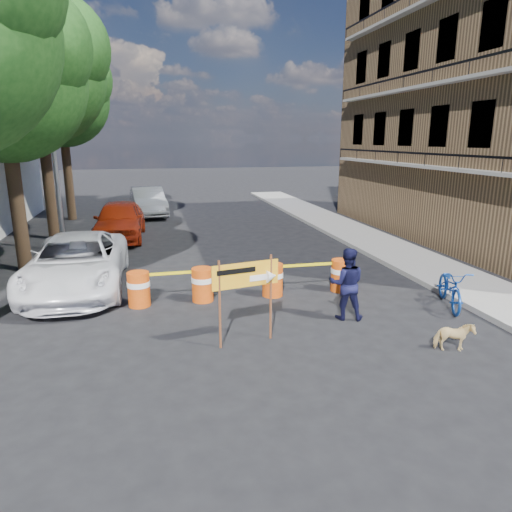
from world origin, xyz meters
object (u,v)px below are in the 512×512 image
barrel_far_left (139,288)px  sedan_red (120,220)px  barrel_mid_right (273,279)px  dog (454,337)px  suv_white (77,263)px  detour_sign (254,280)px  bicycle (452,269)px  barrel_mid_left (202,284)px  sedan_silver (148,202)px  barrel_far_right (341,275)px  pedestrian (347,284)px

barrel_far_left → sedan_red: sedan_red is taller
barrel_mid_right → dog: bearing=-56.9°
barrel_far_left → sedan_red: (-0.91, 8.59, 0.35)m
dog → suv_white: bearing=69.3°
barrel_far_left → dog: (6.25, -4.12, -0.16)m
detour_sign → bicycle: 5.44m
barrel_mid_right → suv_white: (-5.28, 1.77, 0.30)m
barrel_mid_left → sedan_silver: (-1.36, 14.74, 0.31)m
barrel_far_left → barrel_mid_right: bearing=-0.1°
barrel_far_right → dog: 4.15m
bicycle → sedan_silver: size_ratio=0.42×
pedestrian → bicycle: size_ratio=0.87×
barrel_mid_left → suv_white: size_ratio=0.16×
barrel_mid_left → detour_sign: bearing=-74.4°
pedestrian → sedan_red: 12.03m
pedestrian → suv_white: 7.56m
barrel_far_right → dog: bearing=-80.3°
barrel_far_left → sedan_red: size_ratio=0.19×
barrel_far_left → suv_white: suv_white is taller
pedestrian → barrel_mid_left: bearing=-13.0°
barrel_far_left → sedan_silver: bearing=88.9°
bicycle → sedan_red: bearing=151.0°
sedan_red → barrel_mid_left: bearing=-70.9°
barrel_far_left → pedestrian: (4.84, -1.98, 0.40)m
detour_sign → sedan_red: detour_sign is taller
detour_sign → barrel_mid_right: bearing=56.5°
barrel_mid_left → sedan_silver: sedan_silver is taller
barrel_mid_left → pedestrian: bearing=-31.8°
sedan_silver → barrel_far_left: bearing=-97.5°
detour_sign → dog: size_ratio=2.53×
barrel_mid_left → dog: barrel_mid_left is taller
barrel_mid_right → detour_sign: detour_sign is taller
pedestrian → suv_white: pedestrian is taller
pedestrian → sedan_red: bearing=-42.6°
barrel_far_right → bicycle: 2.91m
barrel_far_left → sedan_red: 8.65m
barrel_far_left → barrel_far_right: size_ratio=1.00×
detour_sign → sedan_silver: size_ratio=0.39×
bicycle → dog: (-1.52, -2.27, -0.68)m
sedan_red → sedan_silver: 6.27m
suv_white → sedan_red: bearing=83.7°
suv_white → barrel_mid_left: bearing=-27.2°
barrel_mid_left → sedan_red: size_ratio=0.19×
dog → sedan_silver: (-5.97, 18.87, 0.47)m
detour_sign → dog: bearing=-30.5°
pedestrian → barrel_mid_right: bearing=-38.1°
detour_sign → sedan_red: (-3.33, 11.36, -0.55)m
suv_white → sedan_red: size_ratio=1.15×
dog → sedan_red: bearing=45.1°
detour_sign → pedestrian: detour_sign is taller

